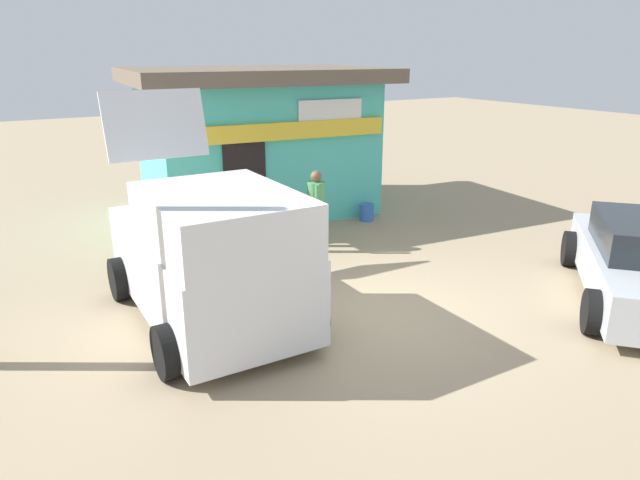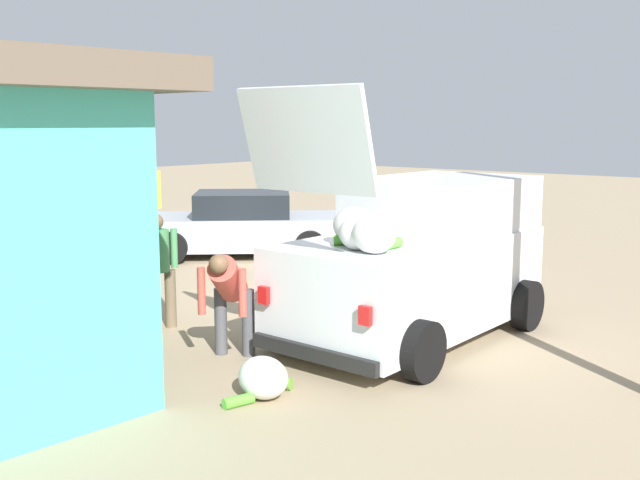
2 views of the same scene
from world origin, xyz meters
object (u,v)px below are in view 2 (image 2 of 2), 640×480
object	(u,v)px
customer_bending	(229,292)
unloaded_banana_pile	(263,378)
vendor_standing	(157,263)
delivery_van	(418,259)
parked_sedan	(243,225)
paint_bucket	(5,307)

from	to	relation	value
customer_bending	unloaded_banana_pile	distance (m)	1.42
vendor_standing	customer_bending	size ratio (longest dim) A/B	1.18
delivery_van	parked_sedan	size ratio (longest dim) A/B	1.00
delivery_van	vendor_standing	size ratio (longest dim) A/B	2.69
parked_sedan	paint_bucket	size ratio (longest dim) A/B	10.65
customer_bending	delivery_van	bearing A→B (deg)	-117.18
delivery_van	vendor_standing	bearing A→B (deg)	33.59
delivery_van	paint_bucket	bearing A→B (deg)	31.71
unloaded_banana_pile	paint_bucket	distance (m)	4.83
vendor_standing	parked_sedan	bearing A→B (deg)	-56.65
vendor_standing	delivery_van	bearing A→B (deg)	-146.41
paint_bucket	delivery_van	bearing A→B (deg)	-148.29
delivery_van	parked_sedan	world-z (taller)	delivery_van
vendor_standing	paint_bucket	bearing A→B (deg)	28.86
vendor_standing	unloaded_banana_pile	size ratio (longest dim) A/B	1.61
paint_bucket	parked_sedan	bearing A→B (deg)	-78.99
vendor_standing	unloaded_banana_pile	xyz separation A→B (m)	(-2.84, 0.96, -0.70)
delivery_van	unloaded_banana_pile	size ratio (longest dim) A/B	4.33
vendor_standing	unloaded_banana_pile	distance (m)	3.08
unloaded_banana_pile	paint_bucket	xyz separation A→B (m)	(4.83, 0.14, 0.00)
parked_sedan	paint_bucket	world-z (taller)	parked_sedan
unloaded_banana_pile	paint_bucket	size ratio (longest dim) A/B	2.47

